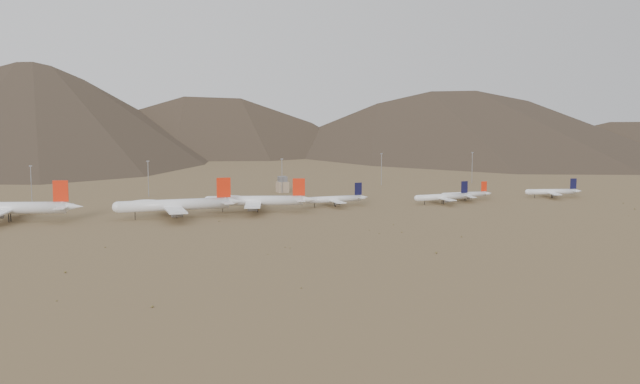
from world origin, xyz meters
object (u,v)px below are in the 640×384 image
object	(u,v)px
narrowbody_a	(335,199)
narrowbody_b	(443,197)
widebody_west	(7,208)
widebody_centre	(175,205)
widebody_east	(256,200)
control_tower	(282,185)

from	to	relation	value
narrowbody_a	narrowbody_b	bearing A→B (deg)	-11.23
widebody_west	widebody_centre	world-z (taller)	widebody_west
widebody_centre	widebody_east	bearing A→B (deg)	10.80
narrowbody_a	narrowbody_b	xyz separation A→B (m)	(72.05, -12.74, -0.12)
narrowbody_b	widebody_east	bearing A→B (deg)	176.65
narrowbody_a	control_tower	size ratio (longest dim) A/B	3.78
widebody_centre	narrowbody_a	bearing A→B (deg)	9.77
narrowbody_a	narrowbody_b	world-z (taller)	narrowbody_a
widebody_west	control_tower	bearing A→B (deg)	40.49
widebody_west	narrowbody_b	distance (m)	270.93
widebody_centre	control_tower	bearing A→B (deg)	47.85
widebody_west	widebody_east	size ratio (longest dim) A/B	1.14
widebody_west	widebody_east	world-z (taller)	widebody_west
widebody_centre	control_tower	xyz separation A→B (m)	(97.03, 99.81, -2.59)
widebody_centre	narrowbody_b	distance (m)	178.60
widebody_west	widebody_east	distance (m)	143.85
widebody_west	narrowbody_b	bearing A→B (deg)	13.61
widebody_east	control_tower	world-z (taller)	widebody_east
widebody_west	narrowbody_b	size ratio (longest dim) A/B	1.74
narrowbody_a	narrowbody_b	size ratio (longest dim) A/B	1.02
widebody_west	narrowbody_b	xyz separation A→B (m)	(270.45, -15.73, -3.40)
widebody_centre	widebody_east	distance (m)	52.27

